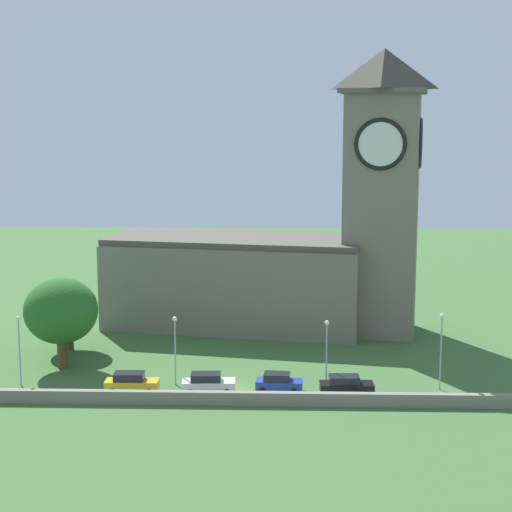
% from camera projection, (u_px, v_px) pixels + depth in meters
% --- Properties ---
extents(ground_plane, '(200.00, 200.00, 0.00)m').
position_uv_depth(ground_plane, '(247.00, 346.00, 91.69)').
color(ground_plane, '#3D6633').
extents(church, '(37.68, 17.89, 31.95)m').
position_uv_depth(church, '(285.00, 251.00, 98.62)').
color(church, slate).
rests_on(church, ground).
extents(quay_barrier, '(56.00, 0.70, 1.17)m').
position_uv_depth(quay_barrier, '(238.00, 398.00, 72.83)').
color(quay_barrier, gray).
rests_on(quay_barrier, ground).
extents(car_yellow, '(4.80, 2.17, 1.91)m').
position_uv_depth(car_yellow, '(131.00, 383.00, 75.87)').
color(car_yellow, gold).
rests_on(car_yellow, ground).
extents(car_white, '(4.84, 2.42, 1.86)m').
position_uv_depth(car_white, '(208.00, 383.00, 75.83)').
color(car_white, silver).
rests_on(car_white, ground).
extents(car_blue, '(4.28, 2.35, 1.76)m').
position_uv_depth(car_blue, '(279.00, 383.00, 76.19)').
color(car_blue, '#233D9E').
rests_on(car_blue, ground).
extents(car_black, '(4.82, 2.31, 1.82)m').
position_uv_depth(car_black, '(346.00, 385.00, 75.25)').
color(car_black, black).
rests_on(car_black, ground).
extents(streetlamp_west_end, '(0.44, 0.44, 6.59)m').
position_uv_depth(streetlamp_west_end, '(19.00, 339.00, 77.50)').
color(streetlamp_west_end, '#9EA0A5').
rests_on(streetlamp_west_end, ground).
extents(streetlamp_west_mid, '(0.44, 0.44, 6.45)m').
position_uv_depth(streetlamp_west_mid, '(175.00, 339.00, 77.79)').
color(streetlamp_west_mid, '#9EA0A5').
rests_on(streetlamp_west_mid, ground).
extents(streetlamp_central, '(0.44, 0.44, 6.36)m').
position_uv_depth(streetlamp_central, '(327.00, 342.00, 76.75)').
color(streetlamp_central, '#9EA0A5').
rests_on(streetlamp_central, ground).
extents(streetlamp_east_mid, '(0.44, 0.44, 7.07)m').
position_uv_depth(streetlamp_east_mid, '(441.00, 339.00, 76.32)').
color(streetlamp_east_mid, '#9EA0A5').
rests_on(streetlamp_east_mid, ground).
extents(tree_churchyard, '(6.04, 6.04, 7.42)m').
position_uv_depth(tree_churchyard, '(68.00, 307.00, 89.56)').
color(tree_churchyard, brown).
rests_on(tree_churchyard, ground).
extents(tree_riverside_east, '(7.21, 7.21, 9.02)m').
position_uv_depth(tree_riverside_east, '(61.00, 311.00, 82.88)').
color(tree_riverside_east, brown).
rests_on(tree_riverside_east, ground).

